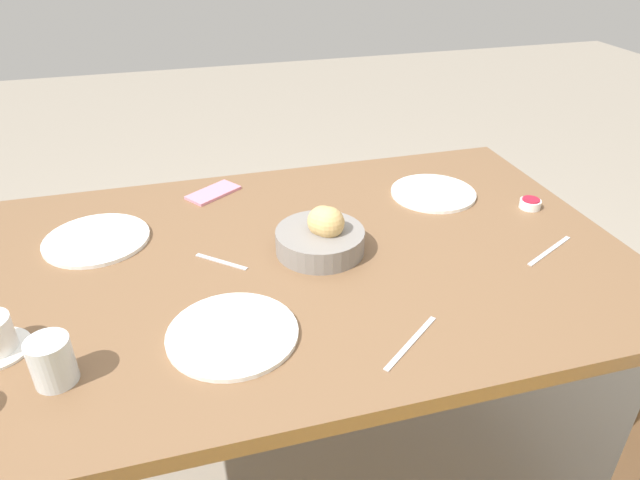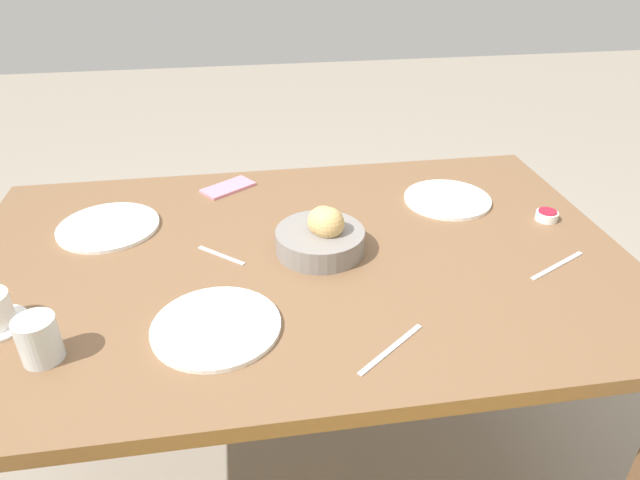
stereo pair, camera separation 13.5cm
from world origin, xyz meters
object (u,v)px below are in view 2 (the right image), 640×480
water_tumbler (39,339)px  jam_bowl_berry (547,215)px  plate_far_center (216,327)px  knife_silver (391,349)px  bread_basket (321,236)px  plate_near_left (447,199)px  plate_near_right (108,227)px  cell_phone (228,187)px  spoon_coffee (221,255)px  fork_silver (558,265)px

water_tumbler → jam_bowl_berry: bearing=-163.4°
plate_far_center → knife_silver: 0.34m
bread_basket → plate_near_left: (-0.39, -0.21, -0.04)m
plate_near_right → knife_silver: (-0.60, 0.55, -0.00)m
water_tumbler → cell_phone: bearing=-117.4°
spoon_coffee → cell_phone: 0.36m
plate_near_right → plate_near_left: bearing=-179.1°
cell_phone → bread_basket: bearing=119.6°
bread_basket → plate_near_right: (0.52, -0.19, -0.04)m
plate_near_left → water_tumbler: size_ratio=2.70×
plate_near_left → bread_basket: bearing=27.9°
knife_silver → plate_far_center: bearing=-19.1°
plate_near_left → jam_bowl_berry: jam_bowl_berry is taller
bread_basket → plate_near_left: bearing=-152.1°
plate_near_left → water_tumbler: bearing=27.5°
jam_bowl_berry → cell_phone: jam_bowl_berry is taller
plate_near_left → jam_bowl_berry: 0.26m
plate_near_left → cell_phone: (0.60, -0.17, -0.00)m
plate_near_left → plate_near_right: (0.91, 0.01, 0.00)m
bread_basket → plate_far_center: (0.25, 0.25, -0.04)m
bread_basket → cell_phone: bearing=-60.4°
water_tumbler → jam_bowl_berry: water_tumbler is taller
plate_near_left → fork_silver: size_ratio=1.40×
plate_near_right → water_tumbler: 0.48m
spoon_coffee → water_tumbler: bearing=43.1°
plate_far_center → water_tumbler: size_ratio=2.87×
water_tumbler → cell_phone: (-0.35, -0.67, -0.04)m
plate_near_left → knife_silver: (0.31, 0.57, -0.00)m
bread_basket → water_tumbler: bearing=27.2°
bread_basket → spoon_coffee: (0.24, -0.01, -0.04)m
plate_far_center → water_tumbler: 0.32m
bread_basket → cell_phone: 0.44m
jam_bowl_berry → bread_basket: bearing=5.7°
water_tumbler → knife_silver: 0.64m
plate_near_left → spoon_coffee: size_ratio=2.15×
fork_silver → spoon_coffee: same height
bread_basket → water_tumbler: (0.56, 0.29, 0.00)m
fork_silver → spoon_coffee: 0.78m
plate_near_right → knife_silver: bearing=137.0°
plate_near_right → plate_far_center: bearing=121.6°
water_tumbler → fork_silver: (-1.09, -0.14, -0.04)m
plate_far_center → knife_silver: (-0.32, 0.11, -0.00)m
fork_silver → knife_silver: size_ratio=1.11×
knife_silver → cell_phone: 0.80m
spoon_coffee → cell_phone: size_ratio=0.67×
plate_near_right → cell_phone: plate_near_right is taller
jam_bowl_berry → knife_silver: size_ratio=0.37×
water_tumbler → cell_phone: water_tumbler is taller
bread_basket → plate_far_center: 0.36m
fork_silver → knife_silver: 0.50m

